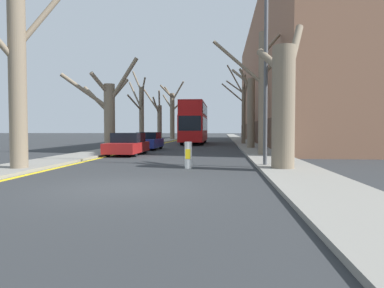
% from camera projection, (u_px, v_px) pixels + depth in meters
% --- Properties ---
extents(ground_plane, '(300.00, 300.00, 0.00)m').
position_uv_depth(ground_plane, '(119.00, 188.00, 9.22)').
color(ground_plane, '#2B2D30').
extents(sidewalk_left, '(2.37, 120.00, 0.12)m').
position_uv_depth(sidewalk_left, '(176.00, 138.00, 59.45)').
color(sidewalk_left, gray).
rests_on(sidewalk_left, ground).
extents(sidewalk_right, '(2.37, 120.00, 0.12)m').
position_uv_depth(sidewalk_right, '(238.00, 139.00, 58.51)').
color(sidewalk_right, gray).
rests_on(sidewalk_right, ground).
extents(building_facade_right, '(10.08, 49.03, 15.81)m').
position_uv_depth(building_facade_right, '(294.00, 78.00, 42.02)').
color(building_facade_right, '#93664C').
rests_on(building_facade_right, ground).
extents(kerb_line_stripe, '(0.24, 120.00, 0.01)m').
position_uv_depth(kerb_line_stripe, '(183.00, 139.00, 59.34)').
color(kerb_line_stripe, yellow).
rests_on(kerb_line_stripe, ground).
extents(street_tree_left_0, '(2.71, 2.99, 7.84)m').
position_uv_depth(street_tree_left_0, '(18.00, 71.00, 12.89)').
color(street_tree_left_0, '#7A6B56').
rests_on(street_tree_left_0, ground).
extents(street_tree_left_1, '(5.15, 3.55, 6.39)m').
position_uv_depth(street_tree_left_1, '(108.00, 110.00, 23.34)').
color(street_tree_left_1, '#7A6B56').
rests_on(street_tree_left_1, ground).
extents(street_tree_left_2, '(2.24, 3.08, 7.31)m').
position_uv_depth(street_tree_left_2, '(141.00, 112.00, 32.93)').
color(street_tree_left_2, '#7A6B56').
rests_on(street_tree_left_2, ground).
extents(street_tree_left_3, '(2.31, 1.70, 6.68)m').
position_uv_depth(street_tree_left_3, '(159.00, 120.00, 43.01)').
color(street_tree_left_3, '#7A6B56').
rests_on(street_tree_left_3, ground).
extents(street_tree_left_4, '(3.81, 3.88, 8.98)m').
position_uv_depth(street_tree_left_4, '(172.00, 113.00, 53.11)').
color(street_tree_left_4, '#7A6B56').
rests_on(street_tree_left_4, ground).
extents(street_tree_right_0, '(2.02, 2.28, 5.95)m').
position_uv_depth(street_tree_right_0, '(283.00, 101.00, 12.97)').
color(street_tree_right_0, '#7A6B56').
rests_on(street_tree_right_0, ground).
extents(street_tree_right_1, '(5.15, 3.11, 7.74)m').
position_uv_depth(street_tree_right_1, '(263.00, 89.00, 19.95)').
color(street_tree_right_1, '#7A6B56').
rests_on(street_tree_right_1, ground).
extents(street_tree_right_2, '(1.88, 3.06, 7.03)m').
position_uv_depth(street_tree_right_2, '(250.00, 108.00, 27.89)').
color(street_tree_right_2, '#7A6B56').
rests_on(street_tree_right_2, ground).
extents(street_tree_right_3, '(2.63, 2.14, 8.46)m').
position_uv_depth(street_tree_right_3, '(242.00, 110.00, 36.27)').
color(street_tree_right_3, '#7A6B56').
rests_on(street_tree_right_3, ground).
extents(double_decker_bus, '(2.46, 11.02, 4.52)m').
position_uv_depth(double_decker_bus, '(194.00, 121.00, 38.30)').
color(double_decker_bus, red).
rests_on(double_decker_bus, ground).
extents(parked_car_0, '(1.83, 4.42, 1.38)m').
position_uv_depth(parked_car_0, '(128.00, 144.00, 21.28)').
color(parked_car_0, maroon).
rests_on(parked_car_0, ground).
extents(parked_car_1, '(1.76, 4.21, 1.38)m').
position_uv_depth(parked_car_1, '(149.00, 141.00, 27.28)').
color(parked_car_1, navy).
rests_on(parked_car_1, ground).
extents(lamp_post, '(1.40, 0.20, 8.64)m').
position_uv_depth(lamp_post, '(264.00, 51.00, 13.97)').
color(lamp_post, '#4C4F54').
rests_on(lamp_post, ground).
extents(traffic_bollard, '(0.29, 0.30, 1.08)m').
position_uv_depth(traffic_bollard, '(188.00, 155.00, 13.81)').
color(traffic_bollard, white).
rests_on(traffic_bollard, ground).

